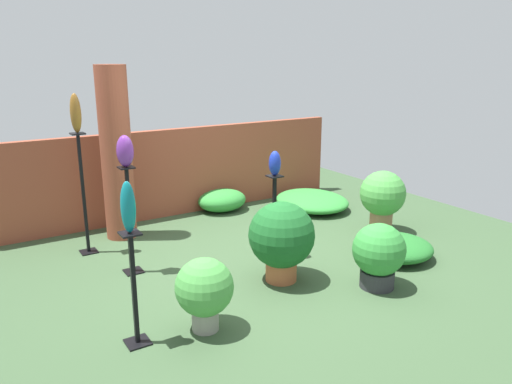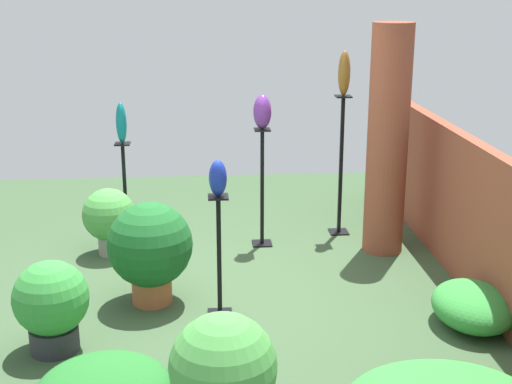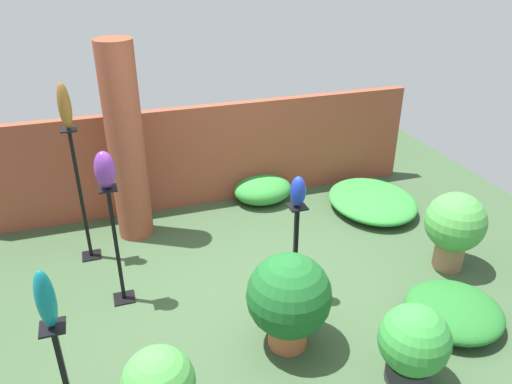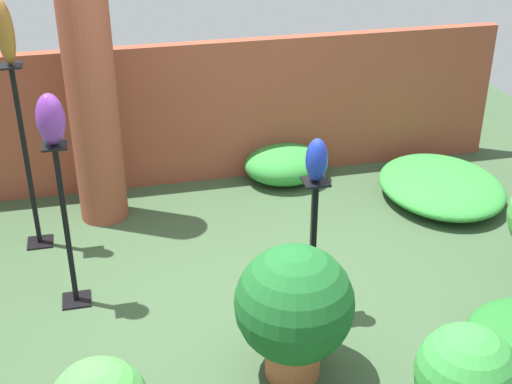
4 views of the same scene
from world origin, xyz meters
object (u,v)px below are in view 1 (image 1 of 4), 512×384
object	(u,v)px
pedestal_cobalt	(274,221)
potted_plant_mid_right	(204,289)
pedestal_teal	(134,295)
brick_pillar	(116,154)
art_vase_violet	(125,151)
art_vase_bronze	(76,113)
potted_plant_mid_left	(383,196)
pedestal_bronze	(84,199)
potted_plant_front_left	(379,253)
art_vase_cobalt	(275,163)
potted_plant_near_pillar	(282,237)
art_vase_teal	(128,207)
pedestal_violet	(130,225)

from	to	relation	value
pedestal_cobalt	potted_plant_mid_right	xyz separation A→B (m)	(-1.45, -1.04, -0.07)
pedestal_teal	potted_plant_mid_right	distance (m)	0.60
brick_pillar	pedestal_teal	world-z (taller)	brick_pillar
art_vase_violet	potted_plant_mid_right	world-z (taller)	art_vase_violet
art_vase_bronze	potted_plant_mid_left	size ratio (longest dim) A/B	0.53
pedestal_bronze	pedestal_cobalt	world-z (taller)	pedestal_bronze
brick_pillar	art_vase_bronze	bearing A→B (deg)	-147.44
brick_pillar	potted_plant_front_left	world-z (taller)	brick_pillar
art_vase_cobalt	potted_plant_mid_left	distance (m)	1.88
potted_plant_near_pillar	potted_plant_mid_left	bearing A→B (deg)	14.51
pedestal_teal	art_vase_teal	xyz separation A→B (m)	(0.00, 0.00, 0.76)
pedestal_bronze	art_vase_bronze	world-z (taller)	art_vase_bronze
pedestal_teal	art_vase_cobalt	distance (m)	2.35
pedestal_violet	art_vase_violet	bearing A→B (deg)	90.00
art_vase_violet	potted_plant_near_pillar	xyz separation A→B (m)	(1.30, -1.06, -0.89)
brick_pillar	art_vase_cobalt	world-z (taller)	brick_pillar
pedestal_violet	art_vase_bronze	distance (m)	1.48
pedestal_violet	pedestal_cobalt	world-z (taller)	pedestal_violet
brick_pillar	art_vase_violet	bearing A→B (deg)	-101.90
potted_plant_mid_left	art_vase_bronze	bearing A→B (deg)	159.02
pedestal_violet	art_vase_teal	xyz separation A→B (m)	(-0.45, -1.43, 0.66)
pedestal_bronze	potted_plant_mid_left	distance (m)	3.90
pedestal_bronze	pedestal_teal	bearing A→B (deg)	-94.13
pedestal_teal	pedestal_cobalt	world-z (taller)	pedestal_cobalt
art_vase_cobalt	potted_plant_mid_right	bearing A→B (deg)	-144.15
brick_pillar	pedestal_bronze	size ratio (longest dim) A/B	1.51
pedestal_cobalt	potted_plant_near_pillar	distance (m)	0.64
potted_plant_front_left	pedestal_bronze	bearing A→B (deg)	132.09
pedestal_teal	pedestal_cobalt	distance (m)	2.24
pedestal_bronze	art_vase_violet	world-z (taller)	art_vase_violet
pedestal_bronze	art_vase_cobalt	xyz separation A→B (m)	(1.87, -1.36, 0.47)
art_vase_bronze	art_vase_cobalt	size ratio (longest dim) A/B	1.58
potted_plant_front_left	art_vase_bronze	bearing A→B (deg)	132.09
art_vase_teal	art_vase_cobalt	xyz separation A→B (m)	(2.04, 0.94, -0.05)
brick_pillar	pedestal_teal	xyz separation A→B (m)	(-0.70, -2.63, -0.68)
art_vase_teal	pedestal_teal	bearing A→B (deg)	-153.43
art_vase_cobalt	potted_plant_near_pillar	distance (m)	0.92
potted_plant_mid_right	art_vase_teal	bearing A→B (deg)	169.55
art_vase_violet	brick_pillar	bearing A→B (deg)	78.10
brick_pillar	art_vase_cobalt	xyz separation A→B (m)	(1.34, -1.70, 0.04)
art_vase_cobalt	potted_plant_near_pillar	size ratio (longest dim) A/B	0.33
brick_pillar	potted_plant_near_pillar	bearing A→B (deg)	-65.19
potted_plant_front_left	brick_pillar	bearing A→B (deg)	121.65
potted_plant_mid_left	potted_plant_mid_right	world-z (taller)	potted_plant_mid_left
pedestal_cobalt	potted_plant_front_left	bearing A→B (deg)	-69.01
potted_plant_mid_left	potted_plant_near_pillar	xyz separation A→B (m)	(-2.05, -0.53, -0.01)
art_vase_cobalt	art_vase_bronze	bearing A→B (deg)	144.06
brick_pillar	art_vase_violet	size ratio (longest dim) A/B	6.63
art_vase_bronze	potted_plant_mid_left	xyz separation A→B (m)	(3.63, -1.39, -1.21)
art_vase_violet	art_vase_cobalt	distance (m)	1.68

